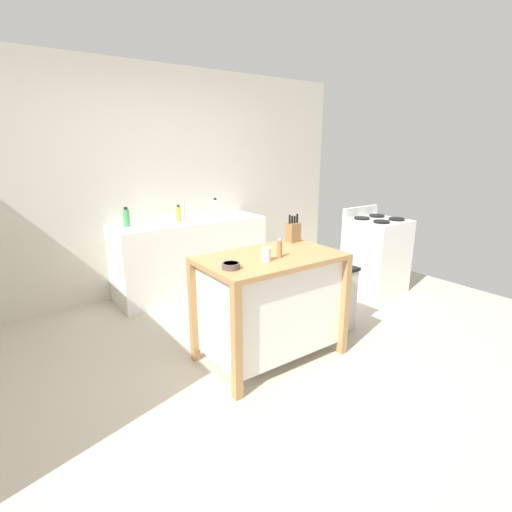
# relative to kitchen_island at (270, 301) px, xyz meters

# --- Properties ---
(ground_plane) EXTENTS (6.46, 6.46, 0.00)m
(ground_plane) POSITION_rel_kitchen_island_xyz_m (-0.17, 0.02, -0.50)
(ground_plane) COLOR #BCB29E
(ground_plane) RESTS_ON ground
(wall_back) EXTENTS (5.46, 0.10, 2.60)m
(wall_back) POSITION_rel_kitchen_island_xyz_m (-0.17, 2.11, 0.80)
(wall_back) COLOR beige
(wall_back) RESTS_ON ground
(kitchen_island) EXTENTS (1.13, 0.70, 0.89)m
(kitchen_island) POSITION_rel_kitchen_island_xyz_m (0.00, 0.00, 0.00)
(kitchen_island) COLOR #AD7F4C
(kitchen_island) RESTS_ON ground
(knife_block) EXTENTS (0.11, 0.09, 0.25)m
(knife_block) POSITION_rel_kitchen_island_xyz_m (0.45, 0.25, 0.48)
(knife_block) COLOR olive
(knife_block) RESTS_ON kitchen_island
(bowl_stoneware_deep) EXTENTS (0.13, 0.13, 0.04)m
(bowl_stoneware_deep) POSITION_rel_kitchen_island_xyz_m (-0.44, -0.11, 0.41)
(bowl_stoneware_deep) COLOR #564C47
(bowl_stoneware_deep) RESTS_ON kitchen_island
(drinking_cup) EXTENTS (0.07, 0.07, 0.10)m
(drinking_cup) POSITION_rel_kitchen_island_xyz_m (-0.12, -0.10, 0.44)
(drinking_cup) COLOR silver
(drinking_cup) RESTS_ON kitchen_island
(pepper_grinder) EXTENTS (0.04, 0.04, 0.15)m
(pepper_grinder) POSITION_rel_kitchen_island_xyz_m (0.02, -0.08, 0.46)
(pepper_grinder) COLOR #9E7042
(pepper_grinder) RESTS_ON kitchen_island
(trash_bin) EXTENTS (0.36, 0.28, 0.63)m
(trash_bin) POSITION_rel_kitchen_island_xyz_m (0.81, 0.04, -0.18)
(trash_bin) COLOR #B7B2A8
(trash_bin) RESTS_ON ground
(sink_counter) EXTENTS (1.79, 0.60, 0.88)m
(sink_counter) POSITION_rel_kitchen_island_xyz_m (0.16, 1.76, -0.05)
(sink_counter) COLOR white
(sink_counter) RESTS_ON ground
(sink_faucet) EXTENTS (0.02, 0.02, 0.22)m
(sink_faucet) POSITION_rel_kitchen_island_xyz_m (0.16, 1.90, 0.49)
(sink_faucet) COLOR #B7BCC1
(sink_faucet) RESTS_ON sink_counter
(bottle_spray_cleaner) EXTENTS (0.06, 0.06, 0.24)m
(bottle_spray_cleaner) POSITION_rel_kitchen_island_xyz_m (0.52, 1.77, 0.49)
(bottle_spray_cleaner) COLOR white
(bottle_spray_cleaner) RESTS_ON sink_counter
(bottle_dish_soap) EXTENTS (0.07, 0.07, 0.21)m
(bottle_dish_soap) POSITION_rel_kitchen_island_xyz_m (-0.54, 1.83, 0.48)
(bottle_dish_soap) COLOR green
(bottle_dish_soap) RESTS_ON sink_counter
(bottle_hand_soap) EXTENTS (0.06, 0.06, 0.19)m
(bottle_hand_soap) POSITION_rel_kitchen_island_xyz_m (0.05, 1.81, 0.47)
(bottle_hand_soap) COLOR yellow
(bottle_hand_soap) RESTS_ON sink_counter
(stove) EXTENTS (0.60, 0.60, 1.00)m
(stove) POSITION_rel_kitchen_island_xyz_m (2.01, 0.50, -0.05)
(stove) COLOR white
(stove) RESTS_ON ground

